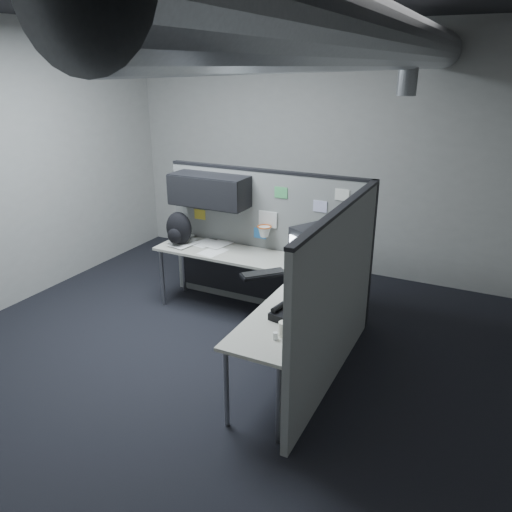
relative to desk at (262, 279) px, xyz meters
The scene contains 12 objects.
room 1.69m from the desk, 59.55° to the right, with size 5.62×5.62×3.22m.
partition_back 0.77m from the desk, 126.93° to the left, with size 2.44×0.42×1.63m.
partition_right 1.09m from the desk, 26.97° to the right, with size 0.07×2.23×1.63m.
desk is the anchor object (origin of this frame).
monitor 0.64m from the desk, 19.69° to the left, with size 0.54×0.54×0.45m.
keyboard 0.24m from the desk, 59.73° to the right, with size 0.43×0.44×0.04m.
mouse 0.70m from the desk, 34.21° to the right, with size 0.25×0.26×0.05m.
phone 1.11m from the desk, 53.80° to the right, with size 0.25×0.27×0.11m.
bottles 1.42m from the desk, 57.77° to the right, with size 0.13×0.15×0.08m.
cup 1.39m from the desk, 57.12° to the right, with size 0.09×0.09×0.12m, color white.
papers 1.07m from the desk, 160.89° to the left, with size 0.87×0.64×0.02m.
backpack 1.24m from the desk, 168.72° to the left, with size 0.35×0.33×0.39m.
Camera 1 is at (2.20, -3.58, 2.68)m, focal length 35.00 mm.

